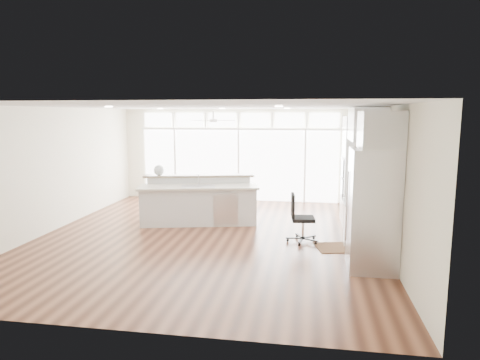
# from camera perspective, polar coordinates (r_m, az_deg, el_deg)

# --- Properties ---
(floor) EXTENTS (7.00, 8.00, 0.02)m
(floor) POSITION_cam_1_polar(r_m,az_deg,el_deg) (9.08, -4.27, -7.62)
(floor) COLOR #442215
(floor) RESTS_ON ground
(ceiling) EXTENTS (7.00, 8.00, 0.02)m
(ceiling) POSITION_cam_1_polar(r_m,az_deg,el_deg) (8.71, -4.48, 9.74)
(ceiling) COLOR silver
(ceiling) RESTS_ON wall_back
(wall_back) EXTENTS (7.00, 0.04, 2.70)m
(wall_back) POSITION_cam_1_polar(r_m,az_deg,el_deg) (12.69, -0.13, 3.36)
(wall_back) COLOR white
(wall_back) RESTS_ON floor
(wall_front) EXTENTS (7.00, 0.04, 2.70)m
(wall_front) POSITION_cam_1_polar(r_m,az_deg,el_deg) (5.06, -15.10, -5.25)
(wall_front) COLOR white
(wall_front) RESTS_ON floor
(wall_left) EXTENTS (0.04, 8.00, 2.70)m
(wall_left) POSITION_cam_1_polar(r_m,az_deg,el_deg) (10.20, -23.87, 1.27)
(wall_left) COLOR white
(wall_left) RESTS_ON floor
(wall_right) EXTENTS (0.04, 8.00, 2.70)m
(wall_right) POSITION_cam_1_polar(r_m,az_deg,el_deg) (8.67, 18.73, 0.36)
(wall_right) COLOR white
(wall_right) RESTS_ON floor
(glass_wall) EXTENTS (5.80, 0.06, 2.08)m
(glass_wall) POSITION_cam_1_polar(r_m,az_deg,el_deg) (12.66, -0.17, 1.98)
(glass_wall) COLOR white
(glass_wall) RESTS_ON wall_back
(transom_row) EXTENTS (5.90, 0.06, 0.40)m
(transom_row) POSITION_cam_1_polar(r_m,az_deg,el_deg) (12.57, -0.17, 8.01)
(transom_row) COLOR white
(transom_row) RESTS_ON wall_back
(desk_window) EXTENTS (0.04, 0.85, 0.85)m
(desk_window) POSITION_cam_1_polar(r_m,az_deg,el_deg) (8.93, 18.23, 1.91)
(desk_window) COLOR white
(desk_window) RESTS_ON wall_right
(ceiling_fan) EXTENTS (1.16, 1.16, 0.32)m
(ceiling_fan) POSITION_cam_1_polar(r_m,az_deg,el_deg) (11.55, -3.59, 8.42)
(ceiling_fan) COLOR white
(ceiling_fan) RESTS_ON ceiling
(recessed_lights) EXTENTS (3.40, 3.00, 0.02)m
(recessed_lights) POSITION_cam_1_polar(r_m,az_deg,el_deg) (8.91, -4.17, 9.60)
(recessed_lights) COLOR #F3E2CE
(recessed_lights) RESTS_ON ceiling
(oven_cabinet) EXTENTS (0.64, 1.20, 2.50)m
(oven_cabinet) POSITION_cam_1_polar(r_m,az_deg,el_deg) (10.41, 15.31, 1.29)
(oven_cabinet) COLOR silver
(oven_cabinet) RESTS_ON floor
(desk_nook) EXTENTS (0.72, 1.30, 0.76)m
(desk_nook) POSITION_cam_1_polar(r_m,az_deg,el_deg) (9.09, 15.82, -5.37)
(desk_nook) COLOR silver
(desk_nook) RESTS_ON floor
(upper_cabinets) EXTENTS (0.64, 1.30, 0.64)m
(upper_cabinets) POSITION_cam_1_polar(r_m,az_deg,el_deg) (8.84, 16.61, 7.12)
(upper_cabinets) COLOR silver
(upper_cabinets) RESTS_ON wall_right
(refrigerator) EXTENTS (0.76, 0.90, 2.00)m
(refrigerator) POSITION_cam_1_polar(r_m,az_deg,el_deg) (7.36, 17.30, -3.79)
(refrigerator) COLOR silver
(refrigerator) RESTS_ON floor
(fridge_cabinet) EXTENTS (0.64, 0.90, 0.60)m
(fridge_cabinet) POSITION_cam_1_polar(r_m,az_deg,el_deg) (7.20, 18.24, 6.36)
(fridge_cabinet) COLOR silver
(fridge_cabinet) RESTS_ON wall_right
(framed_photos) EXTENTS (0.06, 0.22, 0.80)m
(framed_photos) POSITION_cam_1_polar(r_m,az_deg,el_deg) (9.56, 17.62, 1.46)
(framed_photos) COLOR black
(framed_photos) RESTS_ON wall_right
(kitchen_island) EXTENTS (2.93, 1.63, 1.10)m
(kitchen_island) POSITION_cam_1_polar(r_m,az_deg,el_deg) (10.03, -5.52, -2.76)
(kitchen_island) COLOR silver
(kitchen_island) RESTS_ON floor
(rug) EXTENTS (1.08, 0.88, 0.01)m
(rug) POSITION_cam_1_polar(r_m,az_deg,el_deg) (8.57, 13.33, -8.73)
(rug) COLOR #3D2313
(rug) RESTS_ON floor
(office_chair) EXTENTS (0.55, 0.52, 0.97)m
(office_chair) POSITION_cam_1_polar(r_m,az_deg,el_deg) (8.67, 8.42, -5.08)
(office_chair) COLOR black
(office_chair) RESTS_ON floor
(fishbowl) EXTENTS (0.30, 0.30, 0.25)m
(fishbowl) POSITION_cam_1_polar(r_m,az_deg,el_deg) (10.39, -10.75, 1.30)
(fishbowl) COLOR silver
(fishbowl) RESTS_ON kitchen_island
(monitor) EXTENTS (0.13, 0.45, 0.37)m
(monitor) POSITION_cam_1_polar(r_m,az_deg,el_deg) (8.96, 15.46, -1.85)
(monitor) COLOR black
(monitor) RESTS_ON desk_nook
(keyboard) EXTENTS (0.12, 0.29, 0.01)m
(keyboard) POSITION_cam_1_polar(r_m,az_deg,el_deg) (8.98, 14.33, -2.94)
(keyboard) COLOR white
(keyboard) RESTS_ON desk_nook
(potted_plant) EXTENTS (0.34, 0.37, 0.26)m
(potted_plant) POSITION_cam_1_polar(r_m,az_deg,el_deg) (10.32, 15.63, 8.91)
(potted_plant) COLOR #335B27
(potted_plant) RESTS_ON oven_cabinet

